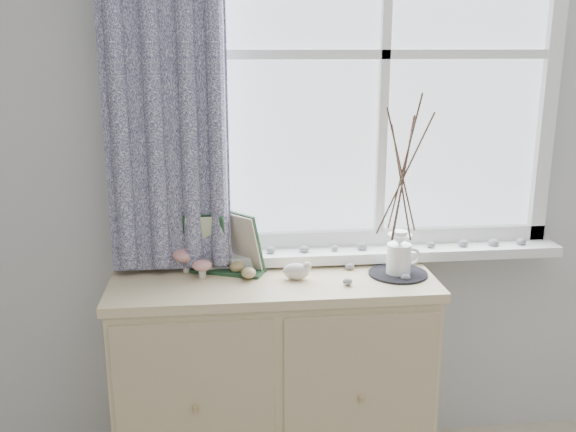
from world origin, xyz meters
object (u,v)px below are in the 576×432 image
Objects in this scene: sideboard at (274,382)px; botanical_book at (225,244)px; twig_pitcher at (403,171)px; toadstool_cluster at (190,258)px.

sideboard is 3.53× the size of botanical_book.
toadstool_cluster is at bearing 169.39° from twig_pitcher.
sideboard is at bearing 175.57° from twig_pitcher.
sideboard is 0.57m from botanical_book.
twig_pitcher reaches higher than botanical_book.
twig_pitcher reaches higher than sideboard.
twig_pitcher is at bearing 15.32° from botanical_book.
sideboard is 7.45× the size of toadstool_cluster.
toadstool_cluster is (-0.13, 0.03, -0.06)m from botanical_book.
sideboard is at bearing 1.57° from botanical_book.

